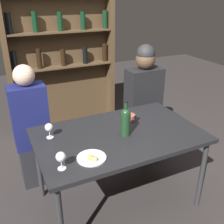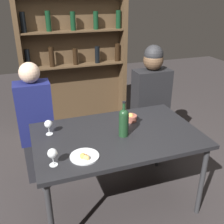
{
  "view_description": "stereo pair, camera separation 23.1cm",
  "coord_description": "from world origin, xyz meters",
  "px_view_note": "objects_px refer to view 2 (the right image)",
  "views": [
    {
      "loc": [
        -0.91,
        -1.76,
        1.87
      ],
      "look_at": [
        0.0,
        0.13,
        0.9
      ],
      "focal_mm": 42.0,
      "sensor_mm": 36.0,
      "label": 1
    },
    {
      "loc": [
        -0.7,
        -1.85,
        1.87
      ],
      "look_at": [
        0.0,
        0.13,
        0.9
      ],
      "focal_mm": 42.0,
      "sensor_mm": 36.0,
      "label": 2
    }
  ],
  "objects_px": {
    "seated_person_left": "(37,127)",
    "seated_person_right": "(150,105)",
    "wine_glass_0": "(52,154)",
    "food_plate_0": "(85,156)",
    "wine_glass_1": "(48,124)",
    "snack_bowl": "(130,118)",
    "wine_bottle": "(124,121)"
  },
  "relations": [
    {
      "from": "seated_person_left",
      "to": "seated_person_right",
      "type": "distance_m",
      "value": 1.3
    },
    {
      "from": "wine_glass_0",
      "to": "seated_person_left",
      "type": "relative_size",
      "value": 0.1
    },
    {
      "from": "wine_glass_0",
      "to": "seated_person_right",
      "type": "xyz_separation_m",
      "value": [
        1.23,
        0.92,
        -0.17
      ]
    },
    {
      "from": "food_plate_0",
      "to": "seated_person_left",
      "type": "relative_size",
      "value": 0.17
    },
    {
      "from": "wine_glass_1",
      "to": "food_plate_0",
      "type": "height_order",
      "value": "wine_glass_1"
    },
    {
      "from": "snack_bowl",
      "to": "seated_person_left",
      "type": "relative_size",
      "value": 0.09
    },
    {
      "from": "wine_glass_0",
      "to": "snack_bowl",
      "type": "bearing_deg",
      "value": 30.7
    },
    {
      "from": "wine_glass_1",
      "to": "food_plate_0",
      "type": "distance_m",
      "value": 0.5
    },
    {
      "from": "wine_glass_1",
      "to": "seated_person_left",
      "type": "relative_size",
      "value": 0.1
    },
    {
      "from": "wine_bottle",
      "to": "seated_person_left",
      "type": "distance_m",
      "value": 1.01
    },
    {
      "from": "food_plate_0",
      "to": "wine_bottle",
      "type": "bearing_deg",
      "value": 28.45
    },
    {
      "from": "wine_glass_0",
      "to": "seated_person_right",
      "type": "height_order",
      "value": "seated_person_right"
    },
    {
      "from": "wine_glass_0",
      "to": "food_plate_0",
      "type": "relative_size",
      "value": 0.61
    },
    {
      "from": "wine_bottle",
      "to": "wine_glass_0",
      "type": "distance_m",
      "value": 0.66
    },
    {
      "from": "food_plate_0",
      "to": "snack_bowl",
      "type": "height_order",
      "value": "snack_bowl"
    },
    {
      "from": "wine_glass_0",
      "to": "seated_person_left",
      "type": "xyz_separation_m",
      "value": [
        -0.06,
        0.92,
        -0.23
      ]
    },
    {
      "from": "wine_glass_0",
      "to": "wine_glass_1",
      "type": "distance_m",
      "value": 0.46
    },
    {
      "from": "wine_bottle",
      "to": "wine_glass_1",
      "type": "bearing_deg",
      "value": 158.71
    },
    {
      "from": "food_plate_0",
      "to": "seated_person_right",
      "type": "bearing_deg",
      "value": 41.94
    },
    {
      "from": "food_plate_0",
      "to": "seated_person_right",
      "type": "distance_m",
      "value": 1.35
    },
    {
      "from": "wine_glass_1",
      "to": "seated_person_right",
      "type": "height_order",
      "value": "seated_person_right"
    },
    {
      "from": "food_plate_0",
      "to": "seated_person_right",
      "type": "height_order",
      "value": "seated_person_right"
    },
    {
      "from": "snack_bowl",
      "to": "seated_person_left",
      "type": "xyz_separation_m",
      "value": [
        -0.85,
        0.45,
        -0.17
      ]
    },
    {
      "from": "wine_bottle",
      "to": "wine_glass_1",
      "type": "distance_m",
      "value": 0.64
    },
    {
      "from": "wine_bottle",
      "to": "seated_person_left",
      "type": "xyz_separation_m",
      "value": [
        -0.68,
        0.69,
        -0.28
      ]
    },
    {
      "from": "wine_bottle",
      "to": "snack_bowl",
      "type": "distance_m",
      "value": 0.31
    },
    {
      "from": "wine_bottle",
      "to": "food_plate_0",
      "type": "xyz_separation_m",
      "value": [
        -0.39,
        -0.21,
        -0.12
      ]
    },
    {
      "from": "wine_glass_0",
      "to": "snack_bowl",
      "type": "height_order",
      "value": "wine_glass_0"
    },
    {
      "from": "wine_glass_0",
      "to": "seated_person_left",
      "type": "height_order",
      "value": "seated_person_left"
    },
    {
      "from": "wine_glass_1",
      "to": "seated_person_right",
      "type": "bearing_deg",
      "value": 20.77
    },
    {
      "from": "wine_bottle",
      "to": "wine_glass_0",
      "type": "xyz_separation_m",
      "value": [
        -0.62,
        -0.23,
        -0.04
      ]
    },
    {
      "from": "wine_glass_1",
      "to": "wine_bottle",
      "type": "bearing_deg",
      "value": -21.29
    }
  ]
}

